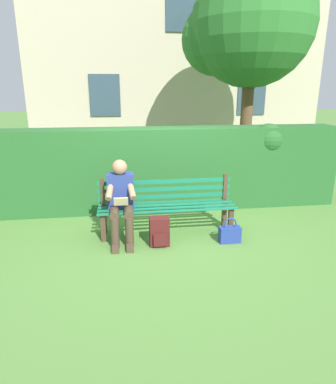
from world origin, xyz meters
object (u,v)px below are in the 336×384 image
tree (246,27)px  person_seated (121,199)px  park_bench (166,204)px  handbag (230,234)px  backpack (159,232)px

tree → person_seated: bearing=48.7°
park_bench → handbag: size_ratio=5.50×
backpack → handbag: size_ratio=1.10×
person_seated → handbag: (-1.54, 0.34, -0.49)m
park_bench → person_seated: (0.69, 0.17, 0.17)m
park_bench → backpack: size_ratio=4.99×
tree → handbag: bearing=69.4°
backpack → handbag: 1.02m
backpack → park_bench: bearing=-109.1°
person_seated → park_bench: bearing=-165.7°
park_bench → backpack: bearing=70.9°
backpack → tree: bearing=-123.5°
person_seated → backpack: bearing=149.9°
person_seated → handbag: person_seated is taller
park_bench → tree: 4.87m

